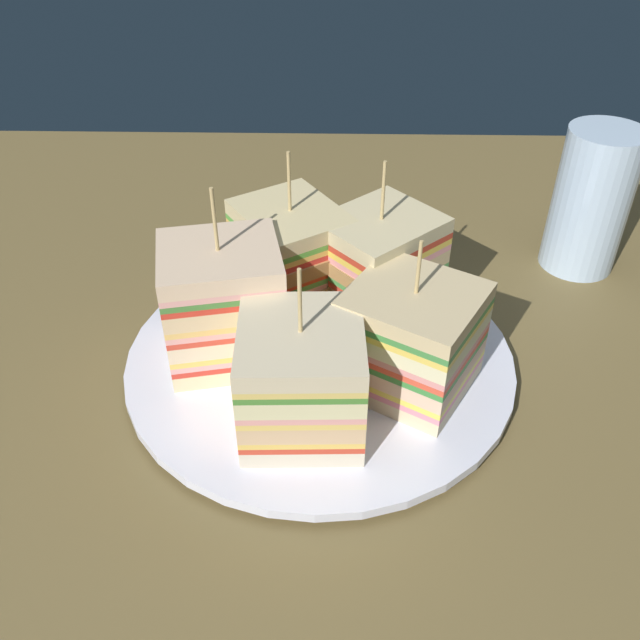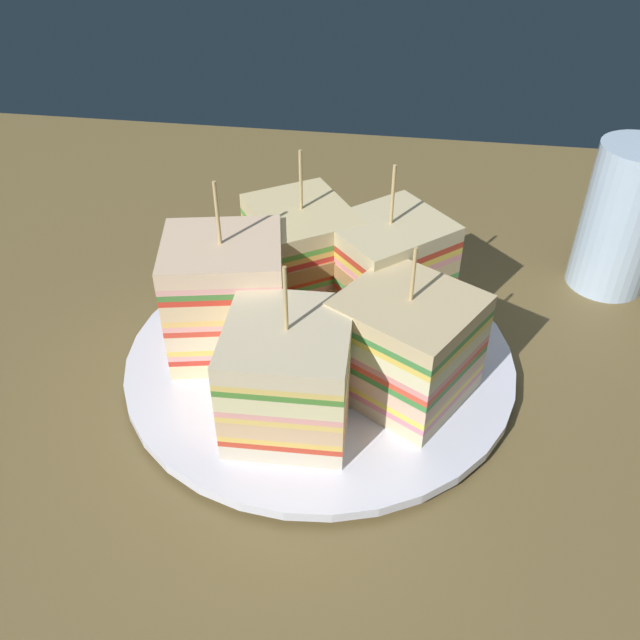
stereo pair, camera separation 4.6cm
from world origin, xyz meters
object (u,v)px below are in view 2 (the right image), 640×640
object	(u,v)px
plate	(320,359)
sandwich_wedge_0	(225,301)
sandwich_wedge_3	(386,273)
sandwich_wedge_1	(289,375)
sandwich_wedge_2	(405,346)
chip_pile	(307,333)
drinking_glass	(619,229)
spoon	(243,256)
sandwich_wedge_4	(302,257)

from	to	relation	value
plate	sandwich_wedge_0	xyz separation A→B (cm)	(6.33, 0.43, 4.69)
sandwich_wedge_0	sandwich_wedge_3	world-z (taller)	sandwich_wedge_0
sandwich_wedge_1	sandwich_wedge_2	size ratio (longest dim) A/B	1.04
sandwich_wedge_1	chip_pile	world-z (taller)	sandwich_wedge_1
sandwich_wedge_2	chip_pile	size ratio (longest dim) A/B	1.55
plate	sandwich_wedge_0	distance (cm)	7.89
sandwich_wedge_2	sandwich_wedge_3	bearing A→B (deg)	-46.34
chip_pile	drinking_glass	world-z (taller)	drinking_glass
sandwich_wedge_2	plate	bearing A→B (deg)	6.43
plate	spoon	world-z (taller)	plate
sandwich_wedge_4	sandwich_wedge_3	bearing A→B (deg)	46.87
plate	sandwich_wedge_1	size ratio (longest dim) A/B	2.37
sandwich_wedge_0	sandwich_wedge_4	size ratio (longest dim) A/B	1.03
drinking_glass	sandwich_wedge_1	bearing A→B (deg)	41.72
sandwich_wedge_0	sandwich_wedge_1	size ratio (longest dim) A/B	1.12
plate	sandwich_wedge_4	world-z (taller)	sandwich_wedge_4
sandwich_wedge_4	drinking_glass	size ratio (longest dim) A/B	1.03
sandwich_wedge_1	sandwich_wedge_2	distance (cm)	7.68
sandwich_wedge_3	chip_pile	distance (cm)	7.12
sandwich_wedge_1	sandwich_wedge_4	distance (cm)	12.29
sandwich_wedge_1	sandwich_wedge_2	bearing A→B (deg)	-63.48
sandwich_wedge_3	sandwich_wedge_2	bearing A→B (deg)	61.11
sandwich_wedge_4	sandwich_wedge_2	bearing A→B (deg)	9.61
sandwich_wedge_2	sandwich_wedge_4	world-z (taller)	sandwich_wedge_4
plate	drinking_glass	bearing A→B (deg)	-147.28
sandwich_wedge_1	drinking_glass	distance (cm)	30.37
sandwich_wedge_2	sandwich_wedge_0	bearing A→B (deg)	20.46
sandwich_wedge_0	sandwich_wedge_2	bearing A→B (deg)	-21.94
sandwich_wedge_3	chip_pile	xyz separation A→B (cm)	(5.06, 4.13, -2.84)
plate	spoon	bearing A→B (deg)	-55.89
sandwich_wedge_3	sandwich_wedge_4	size ratio (longest dim) A/B	0.99
sandwich_wedge_0	sandwich_wedge_3	size ratio (longest dim) A/B	1.04
sandwich_wedge_4	drinking_glass	bearing A→B (deg)	75.08
sandwich_wedge_2	spoon	bearing A→B (deg)	-16.19
sandwich_wedge_0	chip_pile	world-z (taller)	sandwich_wedge_0
plate	sandwich_wedge_3	size ratio (longest dim) A/B	2.20
plate	drinking_glass	size ratio (longest dim) A/B	2.24
sandwich_wedge_3	sandwich_wedge_0	bearing A→B (deg)	-14.83
plate	sandwich_wedge_3	distance (cm)	7.77
plate	chip_pile	size ratio (longest dim) A/B	3.84
sandwich_wedge_1	sandwich_wedge_3	bearing A→B (deg)	-26.20
sandwich_wedge_1	sandwich_wedge_3	xyz separation A→B (cm)	(-5.01, -11.15, 0.43)
plate	sandwich_wedge_3	xyz separation A→B (cm)	(-4.05, -4.89, 4.47)
sandwich_wedge_2	chip_pile	world-z (taller)	sandwich_wedge_2
plate	sandwich_wedge_2	size ratio (longest dim) A/B	2.47
sandwich_wedge_4	chip_pile	xyz separation A→B (cm)	(-1.19, 5.20, -2.84)
plate	sandwich_wedge_4	distance (cm)	7.77
chip_pile	spoon	xyz separation A→B (cm)	(7.68, -12.07, -1.98)
sandwich_wedge_4	sandwich_wedge_1	bearing A→B (deg)	-27.62
sandwich_wedge_3	spoon	bearing A→B (deg)	-73.83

